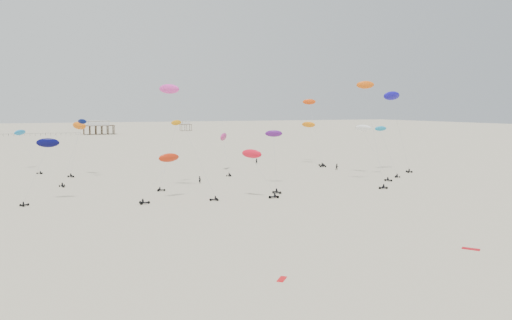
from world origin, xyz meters
name	(u,v)px	position (x,y,z in m)	size (l,w,h in m)	color
ground_plane	(156,151)	(0.00, 200.00, 0.00)	(900.00, 900.00, 0.00)	#C2B89A
pavilion_main	(99,128)	(-10.00, 350.00, 4.22)	(21.00, 13.00, 9.80)	brown
pavilion_small	(186,126)	(60.00, 380.00, 3.49)	(9.00, 7.00, 8.00)	brown
pier_fence	(17,135)	(-62.00, 350.00, 0.77)	(80.20, 0.20, 1.50)	black
rig_0	(275,150)	(6.06, 91.26, 8.79)	(7.62, 14.23, 16.29)	black
rig_1	(387,148)	(42.51, 97.26, 7.75)	(4.01, 8.34, 13.77)	black
rig_2	(313,119)	(37.64, 129.98, 14.78)	(4.86, 14.13, 22.52)	black
rig_3	(73,152)	(-37.04, 116.80, 7.70)	(7.84, 14.82, 19.29)	black
rig_4	(368,137)	(38.81, 101.11, 10.49)	(5.47, 18.70, 18.78)	black
rig_5	(44,153)	(-43.35, 91.18, 9.83)	(7.88, 4.76, 12.84)	black
rig_6	(78,134)	(-35.09, 128.86, 11.48)	(5.98, 5.43, 15.03)	black
rig_7	(311,133)	(36.84, 129.60, 10.43)	(4.66, 10.34, 14.41)	black
rig_8	(23,138)	(-49.54, 150.15, 9.43)	(8.37, 17.37, 18.06)	black
rig_9	(175,102)	(-16.83, 93.58, 19.80)	(8.96, 18.41, 26.39)	black
rig_10	(170,151)	(-16.49, 100.72, 8.56)	(8.41, 10.15, 17.00)	black
rig_11	(258,165)	(-3.06, 79.81, 6.95)	(7.50, 4.87, 10.35)	black
rig_12	(163,168)	(-21.42, 85.26, 6.49)	(9.31, 5.98, 10.31)	black
rig_13	(394,105)	(49.32, 103.75, 19.35)	(8.09, 6.53, 23.55)	black
rig_14	(224,142)	(4.84, 123.76, 8.73)	(5.92, 16.21, 15.10)	black
rig_15	(370,111)	(28.37, 85.71, 17.69)	(4.73, 10.37, 25.14)	black
spectator_0	(200,183)	(-8.38, 104.00, 0.00)	(0.77, 0.53, 2.12)	black
spectator_1	(337,170)	(36.92, 113.64, 0.00)	(1.10, 0.64, 2.25)	black
spectator_3	(256,164)	(20.79, 137.58, 0.00)	(0.80, 0.55, 2.21)	black
grounded_kite_a	(471,249)	(8.51, 34.63, 0.00)	(2.20, 0.90, 0.08)	red
grounded_kite_b	(282,279)	(-19.54, 33.71, 0.00)	(1.80, 0.70, 0.07)	red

